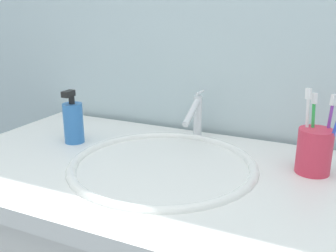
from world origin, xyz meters
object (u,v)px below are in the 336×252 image
at_px(toothbrush_green, 313,126).
at_px(soap_dispenser, 73,122).
at_px(toothbrush_purple, 328,127).
at_px(toothbrush_cup, 314,151).
at_px(faucet, 196,114).
at_px(toothbrush_white, 307,124).
at_px(toothbrush_blue, 335,128).

distance_m(toothbrush_green, soap_dispenser, 0.62).
bearing_deg(soap_dispenser, toothbrush_purple, 7.55).
bearing_deg(toothbrush_green, toothbrush_cup, -51.64).
xyz_separation_m(faucet, soap_dispenser, (-0.29, -0.17, -0.01)).
height_order(faucet, toothbrush_white, toothbrush_white).
xyz_separation_m(faucet, toothbrush_blue, (0.36, -0.12, 0.04)).
distance_m(toothbrush_blue, toothbrush_green, 0.05).
bearing_deg(toothbrush_white, toothbrush_blue, -20.28).
relative_size(toothbrush_cup, toothbrush_green, 0.59).
bearing_deg(toothbrush_cup, toothbrush_blue, -18.54).
distance_m(faucet, soap_dispenser, 0.34).
bearing_deg(toothbrush_white, soap_dispenser, -173.19).
relative_size(faucet, toothbrush_blue, 0.71).
height_order(toothbrush_cup, soap_dispenser, soap_dispenser).
height_order(toothbrush_blue, soap_dispenser, toothbrush_blue).
bearing_deg(toothbrush_blue, toothbrush_cup, 161.46).
bearing_deg(toothbrush_purple, toothbrush_cup, -133.88).
xyz_separation_m(faucet, toothbrush_cup, (0.33, -0.11, -0.02)).
bearing_deg(toothbrush_purple, faucet, 165.79).
relative_size(toothbrush_cup, toothbrush_blue, 0.53).
xyz_separation_m(faucet, toothbrush_white, (0.30, -0.10, 0.04)).
height_order(toothbrush_cup, toothbrush_green, toothbrush_green).
relative_size(toothbrush_purple, soap_dispenser, 1.16).
bearing_deg(faucet, toothbrush_purple, -14.21).
relative_size(toothbrush_purple, toothbrush_green, 0.99).
xyz_separation_m(toothbrush_blue, toothbrush_green, (-0.05, 0.02, -0.01)).
height_order(faucet, toothbrush_purple, toothbrush_purple).
distance_m(faucet, toothbrush_blue, 0.38).
bearing_deg(toothbrush_white, toothbrush_green, 12.33).
bearing_deg(faucet, toothbrush_blue, -18.85).
bearing_deg(toothbrush_green, toothbrush_white, -167.67).
height_order(toothbrush_blue, toothbrush_green, toothbrush_blue).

